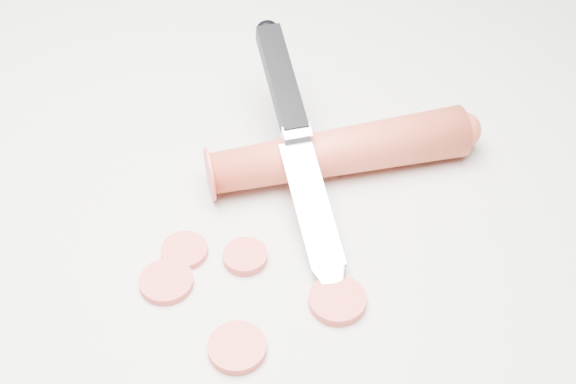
% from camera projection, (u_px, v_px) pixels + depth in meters
% --- Properties ---
extents(ground, '(2.40, 2.40, 0.00)m').
position_uv_depth(ground, '(210.00, 220.00, 0.56)').
color(ground, beige).
rests_on(ground, ground).
extents(carrot, '(0.17, 0.14, 0.03)m').
position_uv_depth(carrot, '(339.00, 152.00, 0.58)').
color(carrot, red).
rests_on(carrot, ground).
extents(carrot_slice_0, '(0.04, 0.04, 0.01)m').
position_uv_depth(carrot_slice_0, '(337.00, 300.00, 0.51)').
color(carrot_slice_0, '#DB4236').
rests_on(carrot_slice_0, ground).
extents(carrot_slice_1, '(0.03, 0.03, 0.01)m').
position_uv_depth(carrot_slice_1, '(166.00, 282.00, 0.52)').
color(carrot_slice_1, '#DB4236').
rests_on(carrot_slice_1, ground).
extents(carrot_slice_2, '(0.03, 0.03, 0.01)m').
position_uv_depth(carrot_slice_2, '(245.00, 257.00, 0.53)').
color(carrot_slice_2, '#DB4236').
rests_on(carrot_slice_2, ground).
extents(carrot_slice_3, '(0.04, 0.04, 0.01)m').
position_uv_depth(carrot_slice_3, '(237.00, 348.00, 0.48)').
color(carrot_slice_3, '#DB4236').
rests_on(carrot_slice_3, ground).
extents(carrot_slice_4, '(0.03, 0.03, 0.01)m').
position_uv_depth(carrot_slice_4, '(185.00, 251.00, 0.54)').
color(carrot_slice_4, '#DB4236').
rests_on(carrot_slice_4, ground).
extents(kitchen_knife, '(0.15, 0.20, 0.08)m').
position_uv_depth(kitchen_knife, '(301.00, 149.00, 0.55)').
color(kitchen_knife, silver).
rests_on(kitchen_knife, ground).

